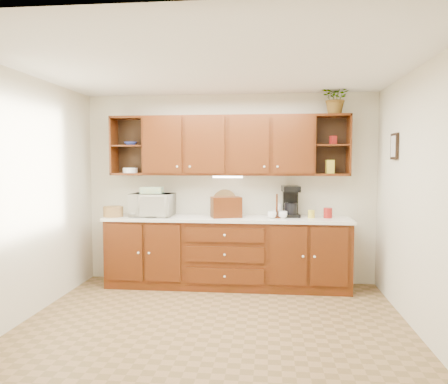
% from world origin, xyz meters
% --- Properties ---
extents(floor, '(4.00, 4.00, 0.00)m').
position_xyz_m(floor, '(0.00, 0.00, 0.00)').
color(floor, olive).
rests_on(floor, ground).
extents(ceiling, '(4.00, 4.00, 0.00)m').
position_xyz_m(ceiling, '(0.00, 0.00, 2.60)').
color(ceiling, white).
rests_on(ceiling, back_wall).
extents(back_wall, '(4.00, 0.00, 4.00)m').
position_xyz_m(back_wall, '(0.00, 1.75, 1.30)').
color(back_wall, beige).
rests_on(back_wall, floor).
extents(left_wall, '(0.00, 3.50, 3.50)m').
position_xyz_m(left_wall, '(-2.00, 0.00, 1.30)').
color(left_wall, beige).
rests_on(left_wall, floor).
extents(right_wall, '(0.00, 3.50, 3.50)m').
position_xyz_m(right_wall, '(2.00, 0.00, 1.30)').
color(right_wall, beige).
rests_on(right_wall, floor).
extents(base_cabinets, '(3.20, 0.60, 0.90)m').
position_xyz_m(base_cabinets, '(0.00, 1.45, 0.45)').
color(base_cabinets, '#391B06').
rests_on(base_cabinets, floor).
extents(countertop, '(3.24, 0.64, 0.04)m').
position_xyz_m(countertop, '(0.00, 1.44, 0.92)').
color(countertop, silver).
rests_on(countertop, base_cabinets).
extents(upper_cabinets, '(3.20, 0.33, 0.80)m').
position_xyz_m(upper_cabinets, '(0.01, 1.59, 1.89)').
color(upper_cabinets, '#391B06').
rests_on(upper_cabinets, back_wall).
extents(undercabinet_light, '(0.40, 0.05, 0.02)m').
position_xyz_m(undercabinet_light, '(0.00, 1.53, 1.47)').
color(undercabinet_light, white).
rests_on(undercabinet_light, upper_cabinets).
extents(framed_picture, '(0.03, 0.24, 0.30)m').
position_xyz_m(framed_picture, '(1.98, 0.90, 1.85)').
color(framed_picture, black).
rests_on(framed_picture, right_wall).
extents(wicker_basket, '(0.26, 0.26, 0.14)m').
position_xyz_m(wicker_basket, '(-1.52, 1.33, 1.01)').
color(wicker_basket, olive).
rests_on(wicker_basket, countertop).
extents(microwave, '(0.58, 0.41, 0.31)m').
position_xyz_m(microwave, '(-1.01, 1.42, 1.09)').
color(microwave, silver).
rests_on(microwave, countertop).
extents(towel_stack, '(0.29, 0.22, 0.08)m').
position_xyz_m(towel_stack, '(-1.01, 1.42, 1.29)').
color(towel_stack, '#DDD568').
rests_on(towel_stack, microwave).
extents(wine_bottle, '(0.07, 0.07, 0.32)m').
position_xyz_m(wine_bottle, '(-0.90, 1.45, 1.10)').
color(wine_bottle, black).
rests_on(wine_bottle, countertop).
extents(woven_tray, '(0.36, 0.15, 0.35)m').
position_xyz_m(woven_tray, '(-0.06, 1.69, 0.95)').
color(woven_tray, olive).
rests_on(woven_tray, countertop).
extents(bread_box, '(0.44, 0.35, 0.27)m').
position_xyz_m(bread_box, '(-0.01, 1.42, 1.07)').
color(bread_box, '#391B06').
rests_on(bread_box, countertop).
extents(mug_tree, '(0.29, 0.28, 0.31)m').
position_xyz_m(mug_tree, '(0.66, 1.43, 0.99)').
color(mug_tree, '#391B06').
rests_on(mug_tree, countertop).
extents(canister_red, '(0.12, 0.12, 0.13)m').
position_xyz_m(canister_red, '(1.32, 1.49, 1.01)').
color(canister_red, maroon).
rests_on(canister_red, countertop).
extents(canister_white, '(0.10, 0.10, 0.18)m').
position_xyz_m(canister_white, '(0.69, 1.54, 1.03)').
color(canister_white, white).
rests_on(canister_white, countertop).
extents(canister_yellow, '(0.11, 0.11, 0.10)m').
position_xyz_m(canister_yellow, '(1.11, 1.46, 0.99)').
color(canister_yellow, gold).
rests_on(canister_yellow, countertop).
extents(coffee_maker, '(0.25, 0.31, 0.41)m').
position_xyz_m(coffee_maker, '(0.84, 1.58, 1.14)').
color(coffee_maker, black).
rests_on(coffee_maker, countertop).
extents(bowl_stack, '(0.23, 0.23, 0.04)m').
position_xyz_m(bowl_stack, '(-1.34, 1.55, 1.92)').
color(bowl_stack, navy).
rests_on(bowl_stack, upper_cabinets).
extents(plate_stack, '(0.25, 0.25, 0.07)m').
position_xyz_m(plate_stack, '(-1.35, 1.56, 1.56)').
color(plate_stack, white).
rests_on(plate_stack, upper_cabinets).
extents(pantry_box_yellow, '(0.11, 0.09, 0.18)m').
position_xyz_m(pantry_box_yellow, '(1.35, 1.57, 1.61)').
color(pantry_box_yellow, gold).
rests_on(pantry_box_yellow, upper_cabinets).
extents(pantry_box_red, '(0.09, 0.09, 0.11)m').
position_xyz_m(pantry_box_red, '(1.38, 1.55, 1.96)').
color(pantry_box_red, maroon).
rests_on(pantry_box_red, upper_cabinets).
extents(potted_plant, '(0.44, 0.41, 0.41)m').
position_xyz_m(potted_plant, '(1.41, 1.55, 2.50)').
color(potted_plant, '#999999').
rests_on(potted_plant, upper_cabinets).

